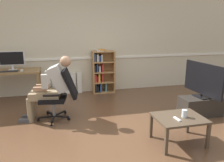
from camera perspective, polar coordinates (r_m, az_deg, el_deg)
The scene contains 15 objects.
ground_plane at distance 3.75m, azimuth 0.91°, elevation -13.69°, with size 18.00×18.00×0.00m, color brown.
back_wall at distance 5.93m, azimuth -5.66°, elevation 10.12°, with size 12.00×0.13×2.70m.
computer_desk at distance 5.58m, azimuth -25.07°, elevation 1.45°, with size 1.38×0.67×0.76m.
imac_monitor at distance 5.58m, azimuth -24.52°, elevation 5.20°, with size 0.56×0.14×0.43m.
keyboard at distance 5.42m, azimuth -25.11°, elevation 2.29°, with size 0.38×0.12×0.02m, color black.
computer_mouse at distance 5.39m, azimuth -22.31°, elevation 2.57°, with size 0.06×0.10×0.03m, color white.
bookshelf at distance 5.88m, azimuth -2.69°, elevation 2.31°, with size 0.59×0.30×1.17m.
radiator at distance 5.93m, azimuth -12.28°, elevation -0.64°, with size 0.93×0.08×0.55m.
office_chair at distance 4.26m, azimuth -13.12°, elevation -2.97°, with size 0.81×0.62×0.98m.
person_seated at distance 4.25m, azimuth -15.57°, elevation -1.38°, with size 1.01×0.46×1.22m.
tv_stand at distance 4.77m, azimuth 21.87°, elevation -6.05°, with size 0.81×0.41×0.38m.
tv_screen at distance 4.63m, azimuth 22.49°, elevation 0.33°, with size 0.23×1.03×0.68m.
coffee_table at distance 3.51m, azimuth 16.93°, elevation -9.70°, with size 0.72×0.58×0.42m.
drinking_glass at distance 3.48m, azimuth 18.22°, elevation -8.00°, with size 0.08×0.08×0.12m, color silver.
spare_remote at distance 3.39m, azimuth 16.51°, elevation -9.40°, with size 0.04×0.15×0.02m, color white.
Camera 1 is at (-0.85, -3.21, 1.74)m, focal length 35.32 mm.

